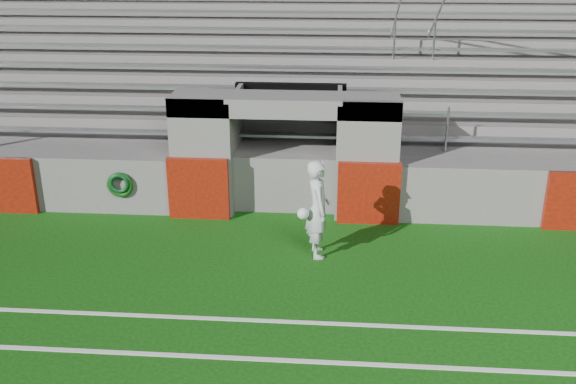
{
  "coord_description": "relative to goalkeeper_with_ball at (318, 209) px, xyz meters",
  "views": [
    {
      "loc": [
        1.08,
        -9.6,
        5.54
      ],
      "look_at": [
        0.2,
        1.8,
        1.1
      ],
      "focal_mm": 40.0,
      "sensor_mm": 36.0,
      "label": 1
    }
  ],
  "objects": [
    {
      "name": "stadium_structure",
      "position": [
        -0.79,
        6.59,
        0.55
      ],
      "size": [
        26.0,
        8.48,
        5.42
      ],
      "color": "slate",
      "rests_on": "ground"
    },
    {
      "name": "goalkeeper_with_ball",
      "position": [
        0.0,
        0.0,
        0.0
      ],
      "size": [
        0.66,
        0.76,
        1.89
      ],
      "color": "silver",
      "rests_on": "ground"
    },
    {
      "name": "ground",
      "position": [
        -0.79,
        -1.38,
        -0.94
      ],
      "size": [
        90.0,
        90.0,
        0.0
      ],
      "primitive_type": "plane",
      "color": "#0F430B",
      "rests_on": "ground"
    },
    {
      "name": "hose_coil",
      "position": [
        -4.29,
        1.55,
        -0.22
      ],
      "size": [
        0.58,
        0.15,
        0.58
      ],
      "color": "#0D440F",
      "rests_on": "ground"
    }
  ]
}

